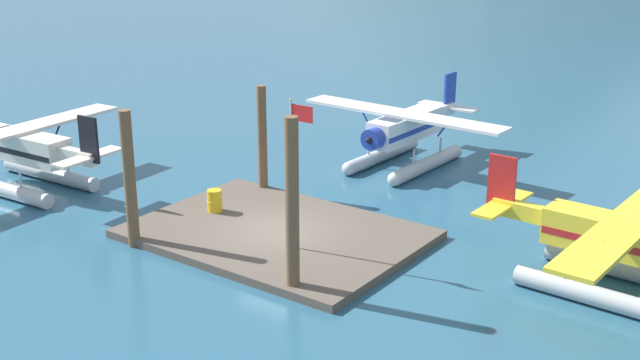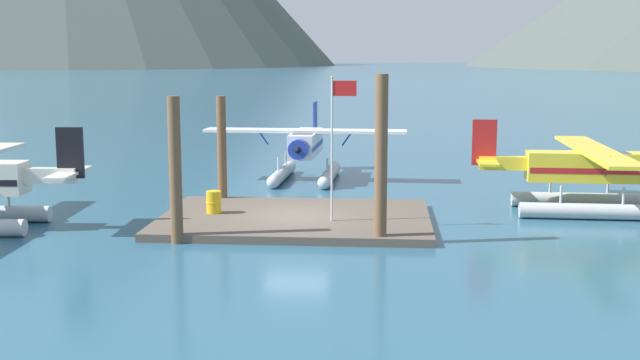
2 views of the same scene
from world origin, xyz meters
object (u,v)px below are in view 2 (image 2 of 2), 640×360
object	(u,v)px
seaplane_yellow_stbd_fwd	(587,176)
seaplane_white_bow_centre	(306,150)
flagpole	(336,131)
fuel_drum	(214,202)

from	to	relation	value
seaplane_yellow_stbd_fwd	seaplane_white_bow_centre	size ratio (longest dim) A/B	1.00
seaplane_yellow_stbd_fwd	seaplane_white_bow_centre	xyz separation A→B (m)	(-12.36, 7.67, 0.00)
flagpole	fuel_drum	world-z (taller)	flagpole
seaplane_yellow_stbd_fwd	seaplane_white_bow_centre	world-z (taller)	same
flagpole	seaplane_yellow_stbd_fwd	size ratio (longest dim) A/B	0.52
flagpole	seaplane_yellow_stbd_fwd	bearing A→B (deg)	20.16
flagpole	fuel_drum	bearing A→B (deg)	167.64
fuel_drum	seaplane_yellow_stbd_fwd	size ratio (longest dim) A/B	0.08
seaplane_yellow_stbd_fwd	seaplane_white_bow_centre	bearing A→B (deg)	148.19
seaplane_yellow_stbd_fwd	fuel_drum	bearing A→B (deg)	-169.98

